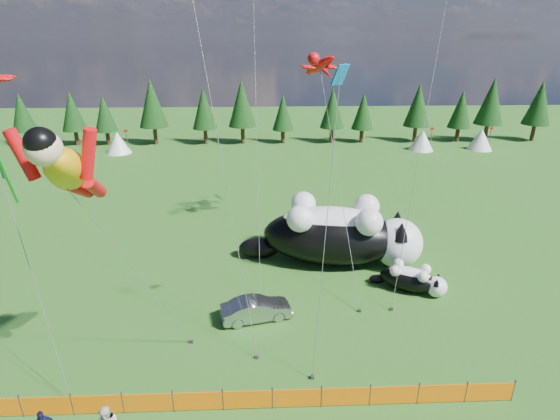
% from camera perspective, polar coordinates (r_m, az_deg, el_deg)
% --- Properties ---
extents(ground, '(160.00, 160.00, 0.00)m').
position_cam_1_polar(ground, '(21.87, -3.97, -18.81)').
color(ground, '#0D3A0A').
rests_on(ground, ground).
extents(safety_fence, '(22.06, 0.06, 1.10)m').
position_cam_1_polar(safety_fence, '(19.32, -4.24, -23.46)').
color(safety_fence, '#262626').
rests_on(safety_fence, ground).
extents(tree_line, '(90.00, 4.00, 8.00)m').
position_cam_1_polar(tree_line, '(62.46, -3.06, 12.28)').
color(tree_line, black).
rests_on(tree_line, ground).
extents(festival_tents, '(50.00, 3.20, 2.80)m').
position_cam_1_polar(festival_tents, '(58.95, 7.83, 8.97)').
color(festival_tents, white).
rests_on(festival_tents, ground).
extents(cat_large, '(12.19, 5.73, 4.42)m').
position_cam_1_polar(cat_large, '(29.11, 7.84, -3.05)').
color(cat_large, black).
rests_on(cat_large, ground).
extents(cat_small, '(4.23, 3.01, 1.65)m').
position_cam_1_polar(cat_small, '(27.43, 16.89, -8.59)').
color(cat_small, black).
rests_on(cat_small, ground).
extents(car, '(3.97, 2.13, 1.24)m').
position_cam_1_polar(car, '(23.97, -3.09, -12.81)').
color(car, '#A6A5AA').
rests_on(car, ground).
extents(superhero_kite, '(5.52, 6.31, 12.48)m').
position_cam_1_polar(superhero_kite, '(16.32, -26.13, 4.79)').
color(superhero_kite, '#DBA20B').
rests_on(superhero_kite, ground).
extents(gecko_kite, '(4.43, 13.64, 16.26)m').
position_cam_1_polar(gecko_kite, '(31.12, 5.20, 18.25)').
color(gecko_kite, red).
rests_on(gecko_kite, ground).
extents(diamond_kite_a, '(3.40, 6.34, 17.74)m').
position_cam_1_polar(diamond_kite_a, '(22.52, -11.26, 25.00)').
color(diamond_kite_a, '#0C6ABD').
rests_on(diamond_kite_a, ground).
extents(diamond_kite_c, '(1.43, 2.01, 13.70)m').
position_cam_1_polar(diamond_kite_c, '(17.00, 7.73, 15.64)').
color(diamond_kite_c, '#0C6ABD').
rests_on(diamond_kite_c, ground).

